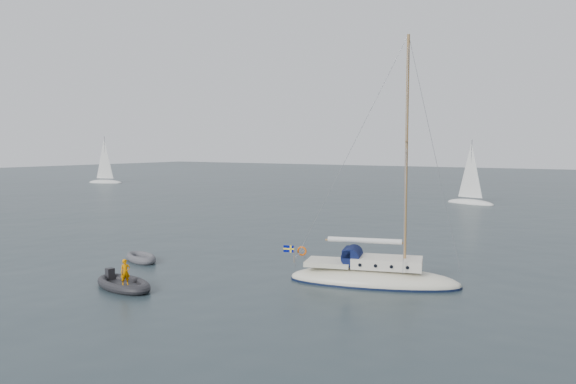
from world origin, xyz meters
The scene contains 6 objects.
ground centered at (0.00, 0.00, 0.00)m, with size 300.00×300.00×0.00m, color black.
sailboat centered at (3.95, -0.38, 0.95)m, with size 8.82×2.65×12.56m.
dinghy centered at (-9.85, -2.67, 0.19)m, with size 3.09×1.40×0.44m.
rib centered at (-5.82, -7.57, 0.23)m, with size 3.94×1.79×1.46m.
distant_yacht_a centered at (-67.16, 42.26, 3.83)m, with size 6.76×3.61×8.96m.
distant_yacht_c centered at (-1.94, 40.83, 3.39)m, with size 5.99×3.19×7.94m.
Camera 1 is at (14.91, -25.60, 6.82)m, focal length 35.00 mm.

